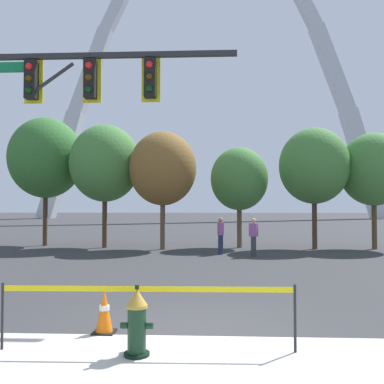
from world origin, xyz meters
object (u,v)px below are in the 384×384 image
(monument_arch, at_px, (210,76))
(pedestrian_walking_left, at_px, (221,235))
(fire_hydrant, at_px, (137,322))
(traffic_cone_mid_sidewalk, at_px, (104,311))
(traffic_signal_gantry, at_px, (45,113))
(pedestrian_standing_center, at_px, (254,237))

(monument_arch, distance_m, pedestrian_walking_left, 56.22)
(fire_hydrant, height_order, pedestrian_walking_left, pedestrian_walking_left)
(traffic_cone_mid_sidewalk, relative_size, pedestrian_walking_left, 0.46)
(traffic_signal_gantry, distance_m, pedestrian_standing_center, 10.34)
(monument_arch, bearing_deg, traffic_cone_mid_sidewalk, -91.30)
(fire_hydrant, relative_size, monument_arch, 0.02)
(fire_hydrant, bearing_deg, monument_arch, 89.38)
(fire_hydrant, relative_size, pedestrian_walking_left, 0.62)
(traffic_cone_mid_sidewalk, xyz_separation_m, traffic_signal_gantry, (-2.09, 2.61, 3.91))
(fire_hydrant, distance_m, pedestrian_standing_center, 11.94)
(fire_hydrant, relative_size, pedestrian_standing_center, 0.62)
(monument_arch, xyz_separation_m, pedestrian_standing_center, (2.08, -52.07, -22.97))
(fire_hydrant, distance_m, traffic_signal_gantry, 5.96)
(fire_hydrant, xyz_separation_m, traffic_signal_gantry, (-2.82, 3.63, 3.80))
(fire_hydrant, bearing_deg, traffic_signal_gantry, 127.86)
(pedestrian_standing_center, bearing_deg, pedestrian_walking_left, 150.20)
(traffic_cone_mid_sidewalk, bearing_deg, monument_arch, 88.70)
(traffic_cone_mid_sidewalk, height_order, pedestrian_standing_center, pedestrian_standing_center)
(traffic_cone_mid_sidewalk, bearing_deg, traffic_signal_gantry, 128.74)
(pedestrian_standing_center, bearing_deg, traffic_cone_mid_sidewalk, -108.28)
(fire_hydrant, xyz_separation_m, traffic_cone_mid_sidewalk, (-0.73, 1.02, -0.11))
(fire_hydrant, bearing_deg, pedestrian_standing_center, 76.58)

